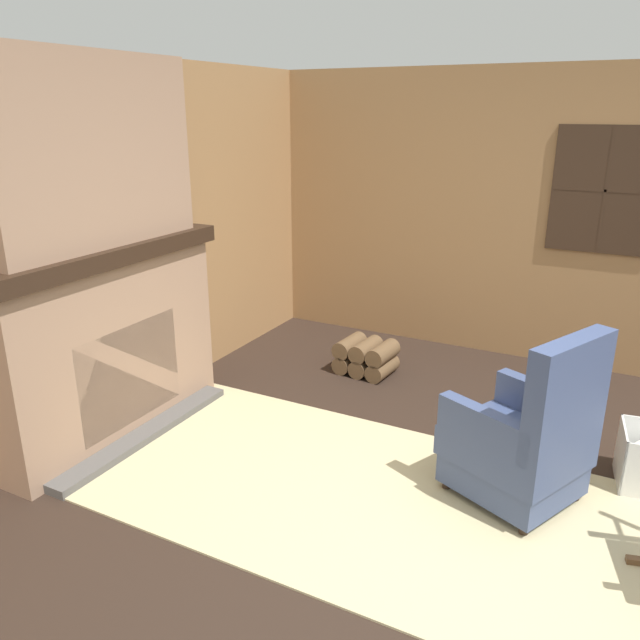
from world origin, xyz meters
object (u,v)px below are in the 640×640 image
at_px(storage_case, 154,219).
at_px(firewood_stack, 366,357).
at_px(armchair, 524,442).
at_px(decorative_plate_on_mantel, 90,226).
at_px(oil_lamp_vase, 33,245).

bearing_deg(storage_case, firewood_stack, 45.24).
height_order(armchair, firewood_stack, armchair).
distance_m(armchair, decorative_plate_on_mantel, 2.93).
relative_size(armchair, storage_case, 3.94).
bearing_deg(armchair, firewood_stack, -15.52).
xyz_separation_m(armchair, storage_case, (-2.67, 0.10, 1.03)).
bearing_deg(firewood_stack, armchair, -39.94).
xyz_separation_m(firewood_stack, decorative_plate_on_mantel, (-1.18, -1.73, 1.29)).
bearing_deg(decorative_plate_on_mantel, armchair, 9.78).
height_order(firewood_stack, decorative_plate_on_mantel, decorative_plate_on_mantel).
relative_size(armchair, oil_lamp_vase, 4.40).
distance_m(storage_case, decorative_plate_on_mantel, 0.56).
relative_size(firewood_stack, decorative_plate_on_mantel, 2.04).
height_order(oil_lamp_vase, decorative_plate_on_mantel, decorative_plate_on_mantel).
relative_size(firewood_stack, oil_lamp_vase, 2.09).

